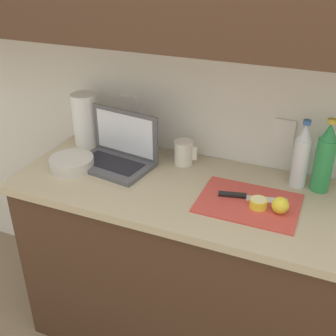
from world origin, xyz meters
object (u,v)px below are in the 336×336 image
knife (241,196)px  bottle_green_soda (325,158)px  bowl_white (72,163)px  bottle_oil_tall (301,156)px  lemon_whole_beside (280,205)px  measuring_cup (184,152)px  laptop (118,152)px  cutting_board (248,203)px  paper_towel_roll (86,120)px  lemon_half_cut (258,203)px

knife → bottle_green_soda: bearing=22.6°
bottle_green_soda → bowl_white: bottle_green_soda is taller
bottle_green_soda → bottle_oil_tall: (-0.09, -0.00, -0.01)m
bottle_oil_tall → knife: bearing=-133.3°
lemon_whole_beside → bottle_oil_tall: bottle_oil_tall is taller
measuring_cup → bowl_white: measuring_cup is taller
laptop → cutting_board: 0.64m
paper_towel_roll → measuring_cup: bearing=-1.1°
cutting_board → lemon_whole_beside: size_ratio=6.02×
knife → bowl_white: size_ratio=1.36×
lemon_half_cut → bowl_white: (-0.84, -0.00, 0.00)m
laptop → bottle_oil_tall: (0.79, 0.12, 0.08)m
bottle_oil_tall → measuring_cup: bearing=-179.7°
lemon_whole_beside → cutting_board: bearing=168.9°
cutting_board → lemon_whole_beside: 0.13m
cutting_board → bottle_oil_tall: bearing=55.4°
cutting_board → measuring_cup: 0.42m
laptop → lemon_half_cut: bearing=-1.9°
knife → lemon_half_cut: size_ratio=3.98×
measuring_cup → bowl_white: 0.51m
knife → lemon_half_cut: bearing=-40.1°
knife → measuring_cup: measuring_cup is taller
cutting_board → bottle_green_soda: 0.36m
bottle_oil_tall → laptop: bearing=-171.4°
knife → bottle_green_soda: bottle_green_soda is taller
lemon_half_cut → measuring_cup: bearing=149.0°
laptop → bowl_white: size_ratio=1.90×
knife → bottle_green_soda: size_ratio=0.87×
bottle_oil_tall → paper_towel_roll: (-1.03, 0.01, -0.00)m
bottle_green_soda → bowl_white: 1.08m
paper_towel_roll → knife: bearing=-13.9°
knife → paper_towel_roll: 0.87m
measuring_cup → bowl_white: size_ratio=0.56×
knife → lemon_whole_beside: bearing=-29.0°
lemon_whole_beside → bottle_oil_tall: bearing=82.9°
cutting_board → measuring_cup: size_ratio=3.49×
bottle_green_soda → paper_towel_roll: size_ratio=1.19×
knife → lemon_half_cut: (0.08, -0.04, 0.01)m
cutting_board → bowl_white: (-0.80, -0.02, 0.02)m
cutting_board → bottle_green_soda: bottle_green_soda is taller
bottle_oil_tall → bowl_white: (-0.95, -0.24, -0.11)m
bowl_white → laptop: bearing=36.1°
laptop → knife: laptop is taller
lemon_whole_beside → measuring_cup: (-0.48, 0.24, 0.02)m
knife → bottle_oil_tall: bottle_oil_tall is taller
paper_towel_roll → bowl_white: bearing=-73.3°
measuring_cup → knife: bearing=-31.9°
bottle_green_soda → bowl_white: (-1.04, -0.24, -0.12)m
laptop → measuring_cup: 0.30m
bottle_oil_tall → measuring_cup: 0.51m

